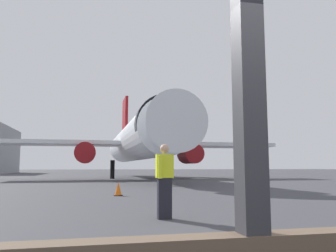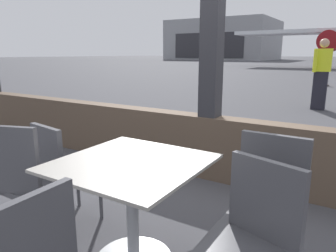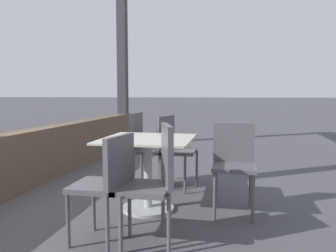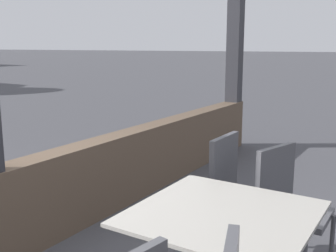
# 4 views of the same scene
# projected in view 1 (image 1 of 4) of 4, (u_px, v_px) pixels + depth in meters

# --- Properties ---
(ground_plane) EXTENTS (220.00, 220.00, 0.00)m
(ground_plane) POSITION_uv_depth(u_px,v_px,m) (99.00, 177.00, 41.22)
(ground_plane) COLOR #424247
(window_frame) EXTENTS (8.77, 0.24, 4.00)m
(window_frame) POSITION_uv_depth(u_px,v_px,m) (250.00, 147.00, 2.67)
(window_frame) COLOR brown
(window_frame) RESTS_ON ground
(airplane) EXTENTS (28.27, 31.36, 10.66)m
(airplane) POSITION_uv_depth(u_px,v_px,m) (139.00, 141.00, 33.78)
(airplane) COLOR silver
(airplane) RESTS_ON ground
(ground_crew_worker) EXTENTS (0.40, 0.47, 1.74)m
(ground_crew_worker) POSITION_uv_depth(u_px,v_px,m) (164.00, 180.00, 8.05)
(ground_crew_worker) COLOR black
(ground_crew_worker) RESTS_ON ground
(traffic_cone) EXTENTS (0.36, 0.36, 0.56)m
(traffic_cone) POSITION_uv_depth(u_px,v_px,m) (118.00, 189.00, 14.31)
(traffic_cone) COLOR orange
(traffic_cone) RESTS_ON ground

